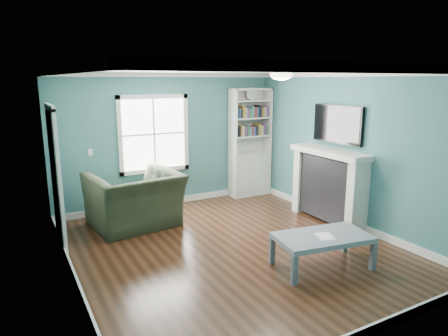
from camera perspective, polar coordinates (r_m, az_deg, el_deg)
floor at (r=6.12m, az=1.16°, el=-11.32°), size 5.00×5.00×0.00m
room_walls at (r=5.67m, az=1.23°, el=3.48°), size 5.00×5.00×5.00m
trim at (r=5.73m, az=1.21°, el=0.07°), size 4.50×5.00×2.60m
window at (r=7.81m, az=-9.97°, el=4.80°), size 1.40×0.06×1.50m
bookshelf at (r=8.62m, az=3.68°, el=2.14°), size 0.90×0.35×2.31m
fireplace at (r=7.26m, az=14.71°, el=-2.56°), size 0.44×1.58×1.30m
tv at (r=7.15m, az=15.90°, el=6.04°), size 0.06×1.10×0.65m
door at (r=6.42m, az=-22.95°, el=-1.08°), size 0.12×0.98×2.17m
ceiling_fixture at (r=6.18m, az=8.21°, el=13.11°), size 0.38×0.38×0.15m
light_switch at (r=7.54m, az=-18.53°, el=2.15°), size 0.08×0.01×0.12m
recliner at (r=6.94m, az=-12.68°, el=-3.23°), size 1.54×1.10×1.25m
coffee_table at (r=5.55m, az=13.90°, el=-9.85°), size 1.34×0.87×0.45m
paper_sheet at (r=5.49m, az=14.25°, el=-9.44°), size 0.29×0.32×0.00m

